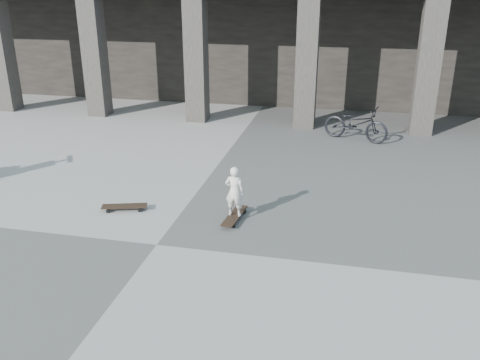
% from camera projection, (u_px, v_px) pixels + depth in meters
% --- Properties ---
extents(ground, '(90.00, 90.00, 0.00)m').
position_uv_depth(ground, '(157.00, 245.00, 9.07)').
color(ground, '#484846').
rests_on(ground, ground).
extents(colonnade, '(28.00, 8.82, 6.00)m').
position_uv_depth(colonnade, '(276.00, 17.00, 20.47)').
color(colonnade, black).
rests_on(colonnade, ground).
extents(longboard, '(0.33, 1.02, 0.10)m').
position_uv_depth(longboard, '(235.00, 216.00, 10.00)').
color(longboard, black).
rests_on(longboard, ground).
extents(skateboard_spare, '(0.94, 0.48, 0.11)m').
position_uv_depth(skateboard_spare, '(124.00, 207.00, 10.40)').
color(skateboard_spare, black).
rests_on(skateboard_spare, ground).
extents(child, '(0.38, 0.25, 1.01)m').
position_uv_depth(child, '(234.00, 191.00, 9.81)').
color(child, beige).
rests_on(child, longboard).
extents(bicycle, '(2.04, 1.27, 1.01)m').
position_uv_depth(bicycle, '(356.00, 123.00, 14.84)').
color(bicycle, black).
rests_on(bicycle, ground).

